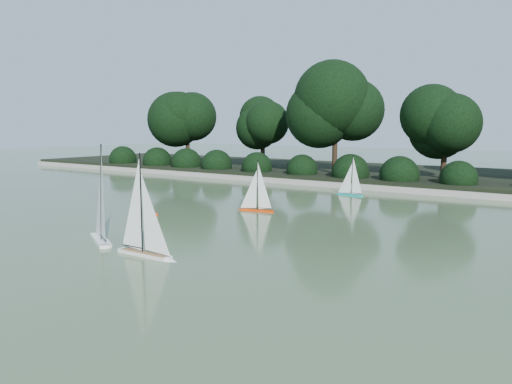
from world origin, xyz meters
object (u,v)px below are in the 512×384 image
sailboat_white_a (99,224)px  sailboat_orange (254,202)px  sailboat_white_b (148,240)px  sailboat_teal (348,189)px  race_buoy (155,216)px

sailboat_white_a → sailboat_orange: size_ratio=1.40×
sailboat_white_a → sailboat_white_b: sailboat_white_a is taller
sailboat_white_b → sailboat_teal: size_ratio=1.37×
sailboat_white_a → race_buoy: sailboat_white_a is taller
sailboat_white_b → race_buoy: 3.85m
sailboat_white_b → sailboat_orange: bearing=103.7°
sailboat_white_b → race_buoy: (-2.69, 2.73, -0.28)m
sailboat_orange → sailboat_teal: (0.75, 4.05, -0.01)m
race_buoy → sailboat_white_b: bearing=-45.4°
sailboat_orange → sailboat_teal: 4.12m
sailboat_white_b → sailboat_teal: sailboat_white_b is taller
sailboat_white_a → sailboat_orange: sailboat_white_a is taller
sailboat_white_b → sailboat_white_a: bearing=169.7°
sailboat_white_a → sailboat_white_b: bearing=-10.3°
sailboat_white_b → sailboat_orange: 4.76m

